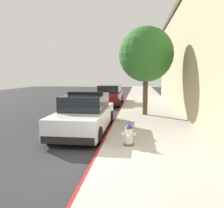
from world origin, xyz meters
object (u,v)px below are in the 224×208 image
at_px(parked_car_silver_ahead, 110,95).
at_px(fire_hydrant, 129,135).
at_px(police_cruiser, 85,114).
at_px(street_tree, 146,55).

height_order(parked_car_silver_ahead, fire_hydrant, parked_car_silver_ahead).
xyz_separation_m(police_cruiser, fire_hydrant, (1.92, -2.12, -0.25)).
xyz_separation_m(fire_hydrant, street_tree, (0.67, 5.73, 2.99)).
bearing_deg(fire_hydrant, police_cruiser, 132.17).
relative_size(police_cruiser, parked_car_silver_ahead, 1.00).
height_order(parked_car_silver_ahead, street_tree, street_tree).
bearing_deg(street_tree, police_cruiser, -125.74).
xyz_separation_m(parked_car_silver_ahead, fire_hydrant, (2.04, -11.07, -0.24)).
height_order(fire_hydrant, street_tree, street_tree).
relative_size(parked_car_silver_ahead, fire_hydrant, 6.37).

